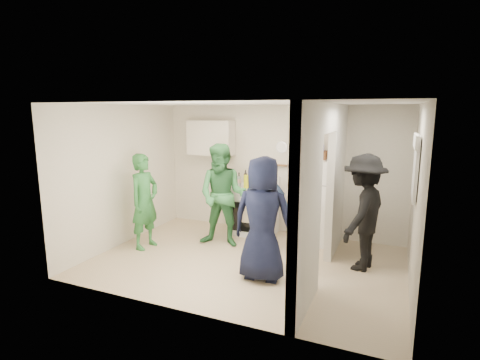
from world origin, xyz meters
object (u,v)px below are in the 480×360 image
object	(u,v)px
person_green_left	(145,201)
person_nook	(363,212)
blue_bowl	(317,148)
yellow_cup_stack_top	(334,154)
person_green_center	(223,196)
person_denim	(264,207)
fridge	(320,202)
wicker_basket	(317,155)
stove	(256,210)
person_navy	(263,219)

from	to	relation	value
person_green_left	person_nook	xyz separation A→B (m)	(3.59, 0.56, 0.05)
blue_bowl	yellow_cup_stack_top	distance (m)	0.36
person_green_center	person_denim	bearing A→B (deg)	-4.20
fridge	wicker_basket	bearing A→B (deg)	153.43
person_green_center	person_denim	world-z (taller)	person_green_center
stove	wicker_basket	xyz separation A→B (m)	(1.15, 0.02, 1.14)
fridge	person_green_left	xyz separation A→B (m)	(-2.78, -1.43, 0.07)
stove	person_green_center	size ratio (longest dim) A/B	0.52
person_green_center	stove	bearing A→B (deg)	62.29
wicker_basket	person_green_center	size ratio (longest dim) A/B	0.19
blue_bowl	person_navy	size ratio (longest dim) A/B	0.13
blue_bowl	person_green_center	xyz separation A→B (m)	(-1.47, -0.85, -0.83)
fridge	wicker_basket	world-z (taller)	wicker_basket
person_denim	person_navy	xyz separation A→B (m)	(0.34, -1.05, 0.11)
blue_bowl	person_green_center	distance (m)	1.89
person_navy	person_green_left	bearing A→B (deg)	-12.37
wicker_basket	person_navy	bearing A→B (deg)	-100.79
fridge	blue_bowl	distance (m)	0.98
yellow_cup_stack_top	person_navy	bearing A→B (deg)	-111.48
person_green_center	person_denim	distance (m)	0.79
stove	fridge	distance (m)	1.29
wicker_basket	yellow_cup_stack_top	bearing A→B (deg)	-25.11
blue_bowl	person_denim	xyz separation A→B (m)	(-0.70, -0.81, -0.96)
stove	person_green_left	world-z (taller)	person_green_left
person_green_center	person_nook	size ratio (longest dim) A/B	1.03
blue_bowl	person_denim	size ratio (longest dim) A/B	0.15
person_green_center	person_navy	bearing A→B (deg)	-49.10
fridge	stove	bearing A→B (deg)	178.63
person_green_center	person_denim	xyz separation A→B (m)	(0.77, 0.03, -0.13)
yellow_cup_stack_top	person_denim	world-z (taller)	yellow_cup_stack_top
person_denim	stove	bearing A→B (deg)	126.24
person_green_center	person_navy	distance (m)	1.51
person_green_left	person_nook	bearing A→B (deg)	-75.49
yellow_cup_stack_top	person_navy	xyz separation A→B (m)	(-0.68, -1.72, -0.77)
person_green_left	stove	bearing A→B (deg)	-40.67
stove	person_navy	world-z (taller)	person_navy
blue_bowl	wicker_basket	bearing A→B (deg)	0.00
person_denim	person_nook	bearing A→B (deg)	2.67
stove	person_navy	size ratio (longest dim) A/B	0.53
wicker_basket	stove	bearing A→B (deg)	-179.01
person_green_left	person_green_center	world-z (taller)	person_green_center
fridge	person_navy	distance (m)	1.88
person_denim	person_nook	size ratio (longest dim) A/B	0.88
person_navy	stove	bearing A→B (deg)	-69.46
wicker_basket	person_green_left	size ratio (longest dim) A/B	0.21
person_green_left	person_nook	world-z (taller)	person_nook
fridge	yellow_cup_stack_top	bearing A→B (deg)	-24.44
stove	wicker_basket	world-z (taller)	wicker_basket
person_green_left	person_green_center	size ratio (longest dim) A/B	0.91
blue_bowl	person_green_left	distance (m)	3.19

